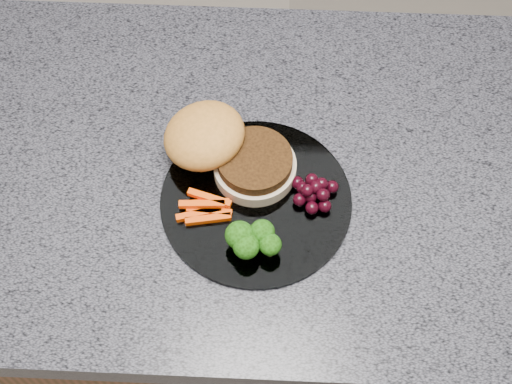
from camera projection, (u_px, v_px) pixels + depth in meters
island_cabinet at (285, 293)px, 1.40m from camera, size 1.20×0.60×0.86m
countertop at (297, 175)px, 1.01m from camera, size 1.20×0.60×0.04m
plate at (256, 200)px, 0.97m from camera, size 0.26×0.26×0.01m
burger at (222, 148)px, 0.97m from camera, size 0.21×0.17×0.06m
carrot_sticks at (206, 208)px, 0.95m from camera, size 0.08×0.05×0.02m
broccoli at (251, 239)px, 0.90m from camera, size 0.07×0.06×0.05m
grape_bunch at (314, 192)px, 0.95m from camera, size 0.07×0.06×0.03m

